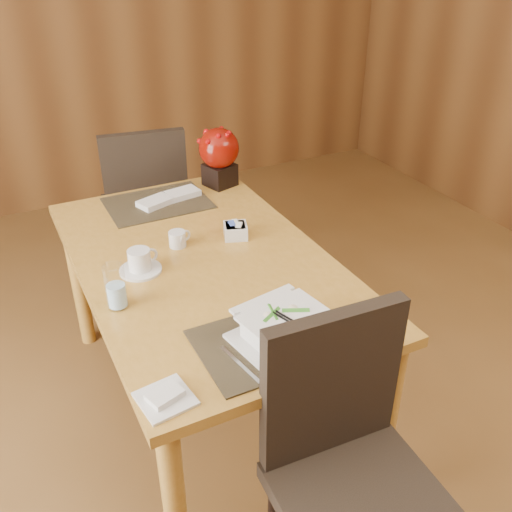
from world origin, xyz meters
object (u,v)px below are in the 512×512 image
water_glass (116,287)px  creamer_jug (177,239)px  dining_table (205,280)px  far_chair (146,200)px  near_chair (349,457)px  berry_decor (219,154)px  soup_setting (285,330)px  coffee_cup (140,262)px  sugar_caddy (235,231)px  bread_plate (165,399)px

water_glass → creamer_jug: (0.32, 0.30, -0.05)m
dining_table → far_chair: size_ratio=1.56×
dining_table → near_chair: 0.90m
dining_table → water_glass: (-0.37, -0.16, 0.18)m
berry_decor → far_chair: berry_decor is taller
soup_setting → coffee_cup: 0.66m
coffee_cup → creamer_jug: bearing=31.9°
coffee_cup → creamer_jug: 0.22m
coffee_cup → far_chair: bearing=72.9°
sugar_caddy → near_chair: size_ratio=0.09×
berry_decor → near_chair: 1.57m
coffee_cup → far_chair: size_ratio=0.16×
creamer_jug → bread_plate: size_ratio=0.63×
soup_setting → creamer_jug: 0.73m
dining_table → water_glass: bearing=-156.8°
near_chair → far_chair: 1.94m
far_chair → bread_plate: bearing=83.9°
creamer_jug → bread_plate: bearing=-125.5°
coffee_cup → far_chair: far_chair is taller
water_glass → creamer_jug: size_ratio=1.84×
water_glass → far_chair: 1.32m
dining_table → berry_decor: bearing=61.2°
water_glass → far_chair: far_chair is taller
soup_setting → berry_decor: berry_decor is taller
berry_decor → bread_plate: size_ratio=2.04×
creamer_jug → berry_decor: berry_decor is taller
creamer_jug → near_chair: 1.06m
dining_table → creamer_jug: size_ratio=17.24×
soup_setting → coffee_cup: bearing=104.0°
soup_setting → sugar_caddy: soup_setting is taller
sugar_caddy → bread_plate: 0.93m
coffee_cup → creamer_jug: (0.19, 0.12, -0.01)m
berry_decor → far_chair: (-0.26, 0.43, -0.37)m
far_chair → dining_table: bearing=94.5°
coffee_cup → bread_plate: 0.68m
sugar_caddy → bread_plate: bearing=-126.6°
near_chair → soup_setting: bearing=101.3°
dining_table → creamer_jug: bearing=110.3°
creamer_jug → berry_decor: (0.39, 0.48, 0.13)m
far_chair → coffee_cup: bearing=81.6°
coffee_cup → berry_decor: (0.58, 0.59, 0.12)m
water_glass → sugar_caddy: 0.62m
bread_plate → creamer_jug: bearing=67.8°
water_glass → berry_decor: 1.05m
coffee_cup → sugar_caddy: size_ratio=1.68×
berry_decor → far_chair: size_ratio=0.29×
creamer_jug → water_glass: bearing=-150.1°
sugar_caddy → berry_decor: berry_decor is taller
berry_decor → bread_plate: bearing=-119.4°
water_glass → creamer_jug: bearing=43.2°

